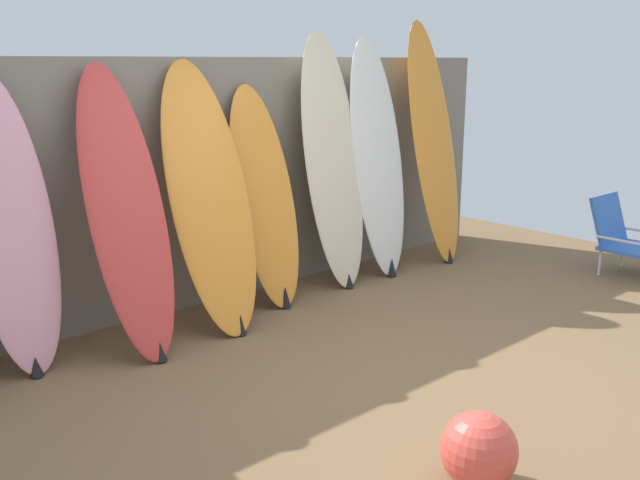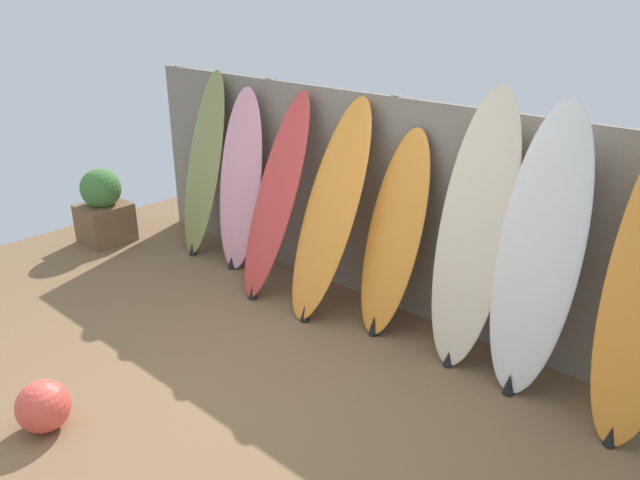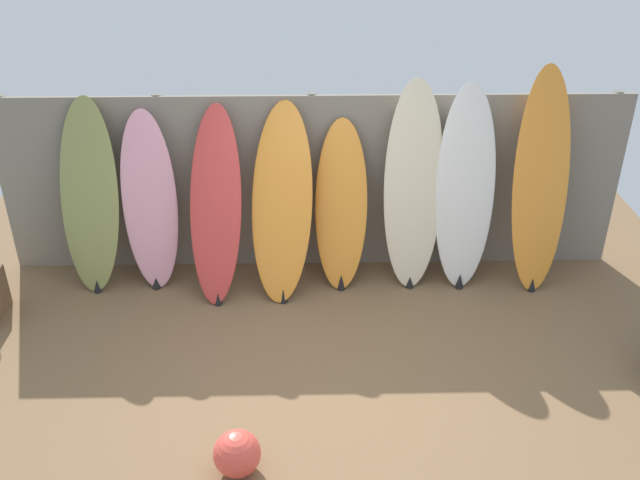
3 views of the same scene
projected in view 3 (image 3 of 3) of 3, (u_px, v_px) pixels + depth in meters
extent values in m
plane|color=brown|center=(316.00, 391.00, 5.72)|extent=(7.68, 7.68, 0.00)
cube|color=gray|center=(312.00, 184.00, 7.02)|extent=(6.08, 0.04, 1.80)
cylinder|color=#6C655B|center=(20.00, 185.00, 7.00)|extent=(0.10, 0.10, 1.80)
cylinder|color=#6C655B|center=(166.00, 183.00, 7.03)|extent=(0.10, 0.10, 1.80)
cylinder|color=#6C655B|center=(312.00, 182.00, 7.05)|extent=(0.10, 0.10, 1.80)
cylinder|color=#6C655B|center=(457.00, 181.00, 7.08)|extent=(0.10, 0.10, 1.80)
cylinder|color=#6C655B|center=(600.00, 180.00, 7.10)|extent=(0.10, 0.10, 1.80)
ellipsoid|color=olive|center=(89.00, 197.00, 6.70)|extent=(0.63, 0.58, 1.85)
cone|color=black|center=(97.00, 286.00, 6.93)|extent=(0.08, 0.08, 0.12)
ellipsoid|color=pink|center=(150.00, 202.00, 6.74)|extent=(0.55, 0.45, 1.74)
cone|color=black|center=(156.00, 283.00, 6.99)|extent=(0.08, 0.08, 0.11)
ellipsoid|color=#D13D38|center=(216.00, 206.00, 6.62)|extent=(0.55, 0.80, 1.78)
cone|color=black|center=(218.00, 298.00, 6.74)|extent=(0.08, 0.08, 0.12)
ellipsoid|color=orange|center=(282.00, 203.00, 6.64)|extent=(0.66, 0.81, 1.80)
cone|color=black|center=(283.00, 295.00, 6.77)|extent=(0.08, 0.08, 0.13)
ellipsoid|color=orange|center=(341.00, 206.00, 6.80)|extent=(0.53, 0.55, 1.62)
cone|color=black|center=(341.00, 282.00, 6.96)|extent=(0.08, 0.08, 0.16)
ellipsoid|color=beige|center=(413.00, 187.00, 6.71)|extent=(0.57, 0.47, 2.00)
cone|color=black|center=(410.00, 282.00, 7.00)|extent=(0.08, 0.08, 0.11)
ellipsoid|color=white|center=(465.00, 189.00, 6.71)|extent=(0.56, 0.44, 1.97)
cone|color=black|center=(460.00, 281.00, 6.99)|extent=(0.08, 0.08, 0.15)
ellipsoid|color=orange|center=(541.00, 182.00, 6.66)|extent=(0.53, 0.54, 2.13)
cone|color=black|center=(532.00, 284.00, 6.95)|extent=(0.08, 0.08, 0.13)
sphere|color=#E54C3F|center=(237.00, 454.00, 4.91)|extent=(0.33, 0.33, 0.33)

